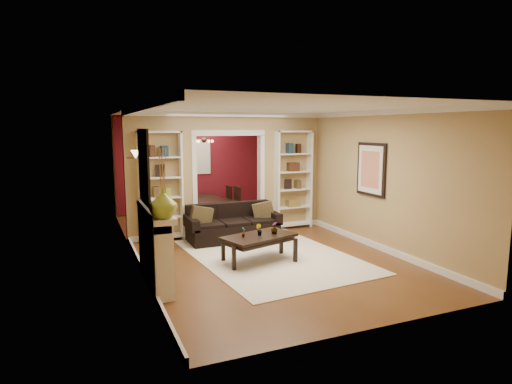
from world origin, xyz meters
name	(u,v)px	position (x,y,z in m)	size (l,w,h in m)	color
floor	(248,245)	(0.00, 0.00, 0.00)	(8.00, 8.00, 0.00)	brown
ceiling	(248,110)	(0.00, 0.00, 2.70)	(8.00, 8.00, 0.00)	white
wall_back	(196,164)	(0.00, 4.00, 1.35)	(8.00, 8.00, 0.00)	tan
wall_front	(377,217)	(0.00, -4.00, 1.35)	(8.00, 8.00, 0.00)	tan
wall_left	(131,185)	(-2.25, 0.00, 1.35)	(8.00, 8.00, 0.00)	tan
wall_right	(343,174)	(2.25, 0.00, 1.35)	(8.00, 8.00, 0.00)	tan
partition_wall	(228,173)	(0.00, 1.20, 1.35)	(4.50, 0.15, 2.70)	tan
red_back_panel	(197,165)	(0.00, 3.97, 1.32)	(4.44, 0.04, 2.64)	maroon
dining_window	(197,157)	(0.00, 3.93, 1.55)	(0.78, 0.03, 0.98)	#8CA5CC
area_rug	(271,256)	(0.11, -0.90, 0.01)	(2.63, 3.68, 0.01)	white
sofa	(233,223)	(-0.16, 0.45, 0.38)	(1.96, 0.84, 0.76)	black
pillow_left	(201,216)	(-0.86, 0.43, 0.59)	(0.44, 0.13, 0.44)	brown
pillow_right	(264,211)	(0.53, 0.43, 0.59)	(0.43, 0.12, 0.43)	brown
coffee_table	(259,249)	(-0.23, -1.11, 0.24)	(1.27, 0.69, 0.48)	black
plant_left	(243,232)	(-0.53, -1.11, 0.58)	(0.10, 0.07, 0.19)	#336626
plant_center	(259,230)	(-0.23, -1.11, 0.58)	(0.11, 0.09, 0.20)	#336626
plant_right	(274,228)	(0.07, -1.11, 0.59)	(0.12, 0.12, 0.22)	#336626
bookshelf_left	(161,187)	(-1.55, 1.03, 1.15)	(0.90, 0.30, 2.30)	white
bookshelf_right	(293,180)	(1.55, 1.03, 1.15)	(0.90, 0.30, 2.30)	white
fireplace	(156,247)	(-2.09, -1.50, 0.58)	(0.32, 1.70, 1.16)	white
vase	(163,203)	(-2.09, -2.20, 1.36)	(0.38, 0.38, 0.40)	olive
mirror	(144,167)	(-2.23, -1.50, 1.80)	(0.03, 0.95, 1.10)	silver
wall_sconce	(132,156)	(-2.15, 0.55, 1.83)	(0.18, 0.18, 0.22)	#FFE0A5
framed_art	(371,169)	(2.21, -1.00, 1.55)	(0.04, 0.85, 1.05)	black
dining_table	(205,208)	(-0.09, 2.84, 0.28)	(0.88, 1.57, 0.55)	black
dining_chair_nw	(187,206)	(-0.64, 2.54, 0.41)	(0.41, 0.41, 0.82)	black
dining_chair_ne	(229,202)	(0.46, 2.54, 0.44)	(0.43, 0.43, 0.87)	black
dining_chair_sw	(182,204)	(-0.64, 3.14, 0.38)	(0.37, 0.37, 0.75)	black
dining_chair_se	(222,200)	(0.46, 3.14, 0.41)	(0.40, 0.40, 0.81)	black
chandelier	(209,141)	(0.00, 2.70, 2.02)	(0.50, 0.50, 0.30)	#332217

